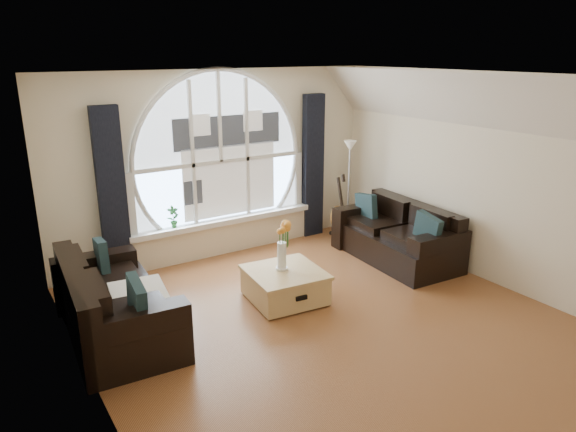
# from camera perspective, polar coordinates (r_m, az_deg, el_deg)

# --- Properties ---
(ground) EXTENTS (5.00, 5.50, 0.01)m
(ground) POSITION_cam_1_polar(r_m,az_deg,el_deg) (6.04, 4.75, -11.75)
(ground) COLOR brown
(ground) RESTS_ON ground
(ceiling) EXTENTS (5.00, 5.50, 0.01)m
(ceiling) POSITION_cam_1_polar(r_m,az_deg,el_deg) (5.27, 5.51, 14.77)
(ceiling) COLOR silver
(ceiling) RESTS_ON ground
(wall_back) EXTENTS (5.00, 0.01, 2.70)m
(wall_back) POSITION_cam_1_polar(r_m,az_deg,el_deg) (7.78, -7.46, 5.57)
(wall_back) COLOR beige
(wall_back) RESTS_ON ground
(wall_left) EXTENTS (0.01, 5.50, 2.70)m
(wall_left) POSITION_cam_1_polar(r_m,az_deg,el_deg) (4.50, -21.02, -4.50)
(wall_left) COLOR beige
(wall_left) RESTS_ON ground
(wall_right) EXTENTS (0.01, 5.50, 2.70)m
(wall_right) POSITION_cam_1_polar(r_m,az_deg,el_deg) (7.27, 20.90, 3.69)
(wall_right) COLOR beige
(wall_right) RESTS_ON ground
(attic_slope) EXTENTS (0.92, 5.50, 0.72)m
(attic_slope) POSITION_cam_1_polar(r_m,az_deg,el_deg) (6.88, 20.28, 11.51)
(attic_slope) COLOR silver
(attic_slope) RESTS_ON ground
(arched_window) EXTENTS (2.60, 0.06, 2.15)m
(arched_window) POSITION_cam_1_polar(r_m,az_deg,el_deg) (7.71, -7.44, 7.53)
(arched_window) COLOR silver
(arched_window) RESTS_ON wall_back
(window_sill) EXTENTS (2.90, 0.22, 0.08)m
(window_sill) POSITION_cam_1_polar(r_m,az_deg,el_deg) (7.91, -6.90, -0.51)
(window_sill) COLOR white
(window_sill) RESTS_ON wall_back
(window_frame) EXTENTS (2.76, 0.08, 2.15)m
(window_frame) POSITION_cam_1_polar(r_m,az_deg,el_deg) (7.68, -7.34, 7.50)
(window_frame) COLOR white
(window_frame) RESTS_ON wall_back
(neighbor_house) EXTENTS (1.70, 0.02, 1.50)m
(neighbor_house) POSITION_cam_1_polar(r_m,az_deg,el_deg) (7.78, -6.35, 6.73)
(neighbor_house) COLOR silver
(neighbor_house) RESTS_ON wall_back
(curtain_left) EXTENTS (0.35, 0.12, 2.30)m
(curtain_left) POSITION_cam_1_polar(r_m,az_deg,el_deg) (7.20, -18.51, 2.16)
(curtain_left) COLOR black
(curtain_left) RESTS_ON ground
(curtain_right) EXTENTS (0.35, 0.12, 2.30)m
(curtain_right) POSITION_cam_1_polar(r_m,az_deg,el_deg) (8.52, 2.72, 5.37)
(curtain_right) COLOR black
(curtain_right) RESTS_ON ground
(sofa_left) EXTENTS (1.08, 1.97, 0.85)m
(sofa_left) POSITION_cam_1_polar(r_m,az_deg,el_deg) (5.95, -18.19, -8.74)
(sofa_left) COLOR black
(sofa_left) RESTS_ON ground
(sofa_right) EXTENTS (1.04, 1.90, 0.82)m
(sofa_right) POSITION_cam_1_polar(r_m,az_deg,el_deg) (7.79, 11.65, -1.90)
(sofa_right) COLOR black
(sofa_right) RESTS_ON ground
(coffee_chest) EXTENTS (0.96, 0.96, 0.43)m
(coffee_chest) POSITION_cam_1_polar(r_m,az_deg,el_deg) (6.49, -0.35, -7.36)
(coffee_chest) COLOR tan
(coffee_chest) RESTS_ON ground
(throw_blanket) EXTENTS (0.61, 0.61, 0.10)m
(throw_blanket) POSITION_cam_1_polar(r_m,az_deg,el_deg) (5.80, -15.91, -8.13)
(throw_blanket) COLOR silver
(throw_blanket) RESTS_ON sofa_left
(vase_flowers) EXTENTS (0.24, 0.24, 0.70)m
(vase_flowers) POSITION_cam_1_polar(r_m,az_deg,el_deg) (6.31, -0.68, -2.55)
(vase_flowers) COLOR white
(vase_flowers) RESTS_ON coffee_chest
(floor_lamp) EXTENTS (0.24, 0.24, 1.60)m
(floor_lamp) POSITION_cam_1_polar(r_m,az_deg,el_deg) (8.47, 6.57, 2.76)
(floor_lamp) COLOR #B2B2B2
(floor_lamp) RESTS_ON ground
(guitar) EXTENTS (0.41, 0.32, 1.06)m
(guitar) POSITION_cam_1_polar(r_m,az_deg,el_deg) (8.64, 5.45, 1.22)
(guitar) COLOR #966228
(guitar) RESTS_ON ground
(potted_plant) EXTENTS (0.17, 0.12, 0.32)m
(potted_plant) POSITION_cam_1_polar(r_m,az_deg,el_deg) (7.56, -12.33, -0.09)
(potted_plant) COLOR #1E6023
(potted_plant) RESTS_ON window_sill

